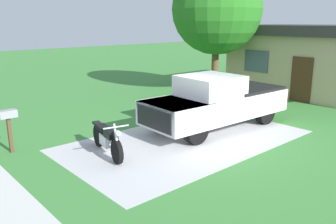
{
  "coord_description": "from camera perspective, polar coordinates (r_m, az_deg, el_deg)",
  "views": [
    {
      "loc": [
        7.52,
        -7.46,
        3.69
      ],
      "look_at": [
        -0.5,
        -0.36,
        0.9
      ],
      "focal_mm": 37.38,
      "sensor_mm": 36.0,
      "label": 1
    }
  ],
  "objects": [
    {
      "name": "pickup_truck",
      "position": [
        12.49,
        8.2,
        1.79
      ],
      "size": [
        2.25,
        5.71,
        1.9
      ],
      "color": "black",
      "rests_on": "ground"
    },
    {
      "name": "driveway_pad",
      "position": [
        11.22,
        3.08,
        -4.61
      ],
      "size": [
        4.46,
        7.8,
        0.01
      ],
      "primitive_type": "cube",
      "color": "#BBBBBB",
      "rests_on": "ground"
    },
    {
      "name": "neighbor_house",
      "position": [
        19.61,
        24.59,
        7.73
      ],
      "size": [
        9.6,
        5.6,
        3.5
      ],
      "color": "tan",
      "rests_on": "ground"
    },
    {
      "name": "mailbox",
      "position": [
        10.91,
        -24.6,
        -1.16
      ],
      "size": [
        0.26,
        0.48,
        1.26
      ],
      "color": "#4C3823",
      "rests_on": "ground"
    },
    {
      "name": "motorcycle",
      "position": [
        10.05,
        -9.91,
        -4.3
      ],
      "size": [
        2.18,
        0.83,
        1.09
      ],
      "color": "black",
      "rests_on": "ground"
    },
    {
      "name": "shade_tree",
      "position": [
        18.5,
        7.97,
        16.28
      ],
      "size": [
        4.56,
        4.56,
        6.56
      ],
      "color": "brown",
      "rests_on": "ground"
    },
    {
      "name": "ground_plane",
      "position": [
        11.22,
        3.08,
        -4.63
      ],
      "size": [
        80.0,
        80.0,
        0.0
      ],
      "primitive_type": "plane",
      "color": "#3C7E38"
    }
  ]
}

